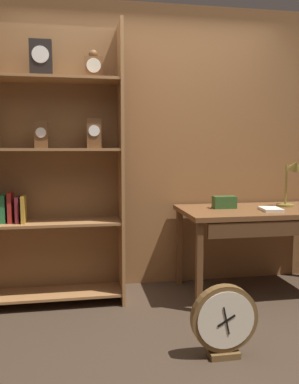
{
  "coord_description": "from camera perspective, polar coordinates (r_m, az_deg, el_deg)",
  "views": [
    {
      "loc": [
        -0.6,
        -2.24,
        1.29
      ],
      "look_at": [
        -0.09,
        0.72,
        0.96
      ],
      "focal_mm": 36.58,
      "sensor_mm": 36.0,
      "label": 1
    }
  ],
  "objects": [
    {
      "name": "round_clock_large",
      "position": [
        2.58,
        10.85,
        -17.95
      ],
      "size": [
        0.42,
        0.11,
        0.46
      ],
      "color": "brown",
      "rests_on": "ground"
    },
    {
      "name": "open_repair_manual",
      "position": [
        3.49,
        17.26,
        -2.42
      ],
      "size": [
        0.19,
        0.24,
        0.02
      ],
      "primitive_type": "cube",
      "rotation": [
        0.0,
        0.0,
        -0.13
      ],
      "color": "silver",
      "rests_on": "workbench"
    },
    {
      "name": "toolbox_small",
      "position": [
        3.53,
        10.85,
        -1.47
      ],
      "size": [
        0.2,
        0.1,
        0.11
      ],
      "primitive_type": "cube",
      "color": "#2D5123",
      "rests_on": "workbench"
    },
    {
      "name": "bookshelf",
      "position": [
        3.29,
        -15.54,
        3.75
      ],
      "size": [
        1.26,
        0.33,
        2.29
      ],
      "color": "#9E6B3D",
      "rests_on": "ground"
    },
    {
      "name": "ground_plane",
      "position": [
        2.65,
        4.98,
        -22.79
      ],
      "size": [
        10.0,
        10.0,
        0.0
      ],
      "primitive_type": "plane",
      "color": "#3D2D21"
    },
    {
      "name": "desk_lamp",
      "position": [
        3.77,
        19.98,
        1.7
      ],
      "size": [
        0.2,
        0.2,
        0.45
      ],
      "color": "olive",
      "rests_on": "workbench"
    },
    {
      "name": "workbench",
      "position": [
        3.58,
        15.95,
        -3.64
      ],
      "size": [
        1.4,
        0.74,
        0.76
      ],
      "color": "brown",
      "rests_on": "ground"
    },
    {
      "name": "back_wood_panel",
      "position": [
        3.69,
        -0.43,
        6.47
      ],
      "size": [
        4.8,
        0.05,
        2.6
      ],
      "primitive_type": "cube",
      "color": "brown",
      "rests_on": "ground"
    }
  ]
}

